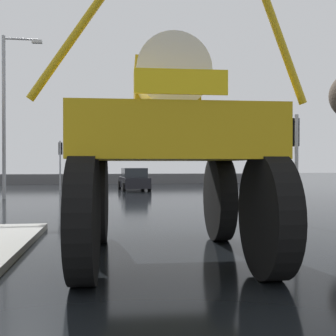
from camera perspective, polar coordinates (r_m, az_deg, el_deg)
ground_plane at (r=19.03m, az=-2.67°, el=-4.85°), size 120.00×120.00×0.00m
oversize_sprayer at (r=7.88m, az=-0.13°, el=2.93°), size 4.17×5.40×4.93m
sedan_ahead at (r=28.72m, az=-4.74°, el=-1.60°), size 2.17×4.23×1.52m
traffic_signal_near_right at (r=13.01m, az=17.05°, el=3.12°), size 0.24×0.54×3.27m
traffic_signal_far_left at (r=29.47m, az=-14.67°, el=1.85°), size 0.24×0.55×3.39m
streetlight_far_left at (r=22.81m, az=-21.41°, el=7.69°), size 1.99×0.24×8.36m
roadside_barrier at (r=37.51m, az=-5.28°, el=-1.50°), size 28.47×0.24×0.90m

